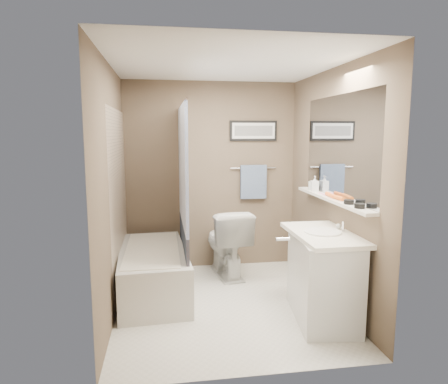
{
  "coord_description": "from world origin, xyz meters",
  "views": [
    {
      "loc": [
        -0.62,
        -3.86,
        1.75
      ],
      "look_at": [
        0.0,
        0.15,
        1.15
      ],
      "focal_mm": 32.0,
      "sensor_mm": 36.0,
      "label": 1
    }
  ],
  "objects": [
    {
      "name": "ground",
      "position": [
        0.0,
        0.0,
        0.0
      ],
      "size": [
        2.5,
        2.5,
        0.0
      ],
      "primitive_type": "plane",
      "color": "silver",
      "rests_on": "ground"
    },
    {
      "name": "ceiling",
      "position": [
        0.0,
        0.0,
        2.38
      ],
      "size": [
        2.2,
        2.5,
        0.04
      ],
      "primitive_type": "cube",
      "color": "white",
      "rests_on": "wall_back"
    },
    {
      "name": "wall_back",
      "position": [
        0.0,
        1.23,
        1.2
      ],
      "size": [
        2.2,
        0.04,
        2.4
      ],
      "primitive_type": "cube",
      "color": "brown",
      "rests_on": "ground"
    },
    {
      "name": "wall_front",
      "position": [
        0.0,
        -1.23,
        1.2
      ],
      "size": [
        2.2,
        0.04,
        2.4
      ],
      "primitive_type": "cube",
      "color": "brown",
      "rests_on": "ground"
    },
    {
      "name": "wall_left",
      "position": [
        -1.08,
        0.0,
        1.2
      ],
      "size": [
        0.04,
        2.5,
        2.4
      ],
      "primitive_type": "cube",
      "color": "brown",
      "rests_on": "ground"
    },
    {
      "name": "wall_right",
      "position": [
        1.08,
        0.0,
        1.2
      ],
      "size": [
        0.04,
        2.5,
        2.4
      ],
      "primitive_type": "cube",
      "color": "brown",
      "rests_on": "ground"
    },
    {
      "name": "tile_surround",
      "position": [
        -1.09,
        0.5,
        1.0
      ],
      "size": [
        0.02,
        1.55,
        2.0
      ],
      "primitive_type": "cube",
      "color": "tan",
      "rests_on": "wall_left"
    },
    {
      "name": "curtain_rod",
      "position": [
        -0.4,
        0.5,
        2.05
      ],
      "size": [
        0.02,
        1.55,
        0.02
      ],
      "primitive_type": "cylinder",
      "rotation": [
        1.57,
        0.0,
        0.0
      ],
      "color": "silver",
      "rests_on": "wall_left"
    },
    {
      "name": "curtain_upper",
      "position": [
        -0.4,
        0.5,
        1.4
      ],
      "size": [
        0.03,
        1.45,
        1.28
      ],
      "primitive_type": "cube",
      "color": "white",
      "rests_on": "curtain_rod"
    },
    {
      "name": "curtain_lower",
      "position": [
        -0.4,
        0.5,
        0.58
      ],
      "size": [
        0.03,
        1.45,
        0.36
      ],
      "primitive_type": "cube",
      "color": "#28344B",
      "rests_on": "curtain_rod"
    },
    {
      "name": "mirror",
      "position": [
        1.09,
        -0.15,
        1.62
      ],
      "size": [
        0.02,
        1.6,
        1.0
      ],
      "primitive_type": "cube",
      "color": "silver",
      "rests_on": "wall_right"
    },
    {
      "name": "shelf",
      "position": [
        1.04,
        -0.15,
        1.1
      ],
      "size": [
        0.12,
        1.6,
        0.03
      ],
      "primitive_type": "cube",
      "color": "silver",
      "rests_on": "wall_right"
    },
    {
      "name": "towel_bar",
      "position": [
        0.55,
        1.22,
        1.3
      ],
      "size": [
        0.6,
        0.02,
        0.02
      ],
      "primitive_type": "cylinder",
      "rotation": [
        0.0,
        1.57,
        0.0
      ],
      "color": "silver",
      "rests_on": "wall_back"
    },
    {
      "name": "towel",
      "position": [
        0.55,
        1.2,
        1.12
      ],
      "size": [
        0.34,
        0.05,
        0.44
      ],
      "primitive_type": "cube",
      "color": "#7E97B8",
      "rests_on": "towel_bar"
    },
    {
      "name": "art_frame",
      "position": [
        0.55,
        1.23,
        1.78
      ],
      "size": [
        0.62,
        0.02,
        0.26
      ],
      "primitive_type": "cube",
      "color": "black",
      "rests_on": "wall_back"
    },
    {
      "name": "art_mat",
      "position": [
        0.55,
        1.22,
        1.78
      ],
      "size": [
        0.56,
        0.0,
        0.2
      ],
      "primitive_type": "cube",
      "color": "white",
      "rests_on": "art_frame"
    },
    {
      "name": "art_image",
      "position": [
        0.55,
        1.22,
        1.78
      ],
      "size": [
        0.5,
        0.0,
        0.13
      ],
      "primitive_type": "cube",
      "color": "#595959",
      "rests_on": "art_mat"
    },
    {
      "name": "door",
      "position": [
        0.55,
        -1.24,
        1.0
      ],
      "size": [
        0.8,
        0.02,
        2.0
      ],
      "primitive_type": "cube",
      "color": "silver",
      "rests_on": "wall_front"
    },
    {
      "name": "door_handle",
      "position": [
        0.22,
        -1.19,
        1.0
      ],
      "size": [
        0.1,
        0.02,
        0.02
      ],
      "primitive_type": "cylinder",
      "rotation": [
        0.0,
        1.57,
        0.0
      ],
      "color": "silver",
      "rests_on": "door"
    },
    {
      "name": "bathtub",
      "position": [
        -0.75,
        0.4,
        0.25
      ],
      "size": [
        0.79,
        1.54,
        0.5
      ],
      "primitive_type": "cube",
      "rotation": [
        0.0,
        0.0,
        0.06
      ],
      "color": "silver",
      "rests_on": "ground"
    },
    {
      "name": "tub_rim",
      "position": [
        -0.75,
        0.4,
        0.5
      ],
      "size": [
        0.56,
        1.36,
        0.02
      ],
      "primitive_type": "cube",
      "color": "white",
      "rests_on": "bathtub"
    },
    {
      "name": "toilet",
      "position": [
        0.14,
        0.86,
        0.42
      ],
      "size": [
        0.57,
        0.88,
        0.84
      ],
      "primitive_type": "imported",
      "rotation": [
        0.0,
        0.0,
        3.27
      ],
      "color": "silver",
      "rests_on": "ground"
    },
    {
      "name": "vanity",
      "position": [
        0.85,
        -0.45,
        0.4
      ],
      "size": [
        0.61,
        0.96,
        0.8
      ],
      "primitive_type": "cube",
      "rotation": [
        0.0,
        0.0,
        -0.12
      ],
      "color": "silver",
      "rests_on": "ground"
    },
    {
      "name": "countertop",
      "position": [
        0.84,
        -0.45,
        0.82
      ],
      "size": [
        0.54,
        0.96,
        0.04
      ],
      "primitive_type": "cube",
      "color": "white",
      "rests_on": "vanity"
    },
    {
      "name": "sink_basin",
      "position": [
        0.83,
        -0.45,
        0.85
      ],
      "size": [
        0.34,
        0.34,
        0.01
      ],
      "primitive_type": "cylinder",
      "color": "white",
      "rests_on": "countertop"
    },
    {
      "name": "faucet_spout",
      "position": [
        1.03,
        -0.45,
        0.89
      ],
      "size": [
        0.02,
        0.02,
        0.1
      ],
      "primitive_type": "cylinder",
      "color": "silver",
      "rests_on": "countertop"
    },
    {
      "name": "faucet_knob",
      "position": [
        1.03,
        -0.35,
        0.87
      ],
      "size": [
        0.05,
        0.05,
        0.05
      ],
      "primitive_type": "sphere",
      "color": "silver",
      "rests_on": "countertop"
    },
    {
      "name": "candle_bowl_near",
      "position": [
        1.04,
        -0.73,
        1.14
      ],
      "size": [
        0.09,
        0.09,
        0.04
      ],
      "primitive_type": "cylinder",
      "color": "black",
      "rests_on": "shelf"
    },
    {
      "name": "candle_bowl_far",
      "position": [
        1.04,
        -0.53,
        1.14
      ],
      "size": [
        0.09,
        0.09,
        0.04
      ],
      "primitive_type": "cylinder",
      "color": "black",
      "rests_on": "shelf"
    },
    {
      "name": "hair_brush_front",
      "position": [
        1.04,
        -0.28,
        1.14
      ],
      "size": [
        0.06,
        0.22,
        0.04
      ],
      "primitive_type": "cylinder",
      "rotation": [
        1.57,
        0.0,
        0.1
      ],
      "color": "orange",
      "rests_on": "shelf"
    },
    {
      "name": "hair_brush_back",
      "position": [
        1.04,
        -0.12,
        1.14
      ],
      "size": [
        0.06,
        0.22,
        0.04
      ],
      "primitive_type": "cylinder",
      "rotation": [
        1.57,
        0.0,
        -0.08
      ],
      "color": "orange",
      "rests_on": "shelf"
    },
    {
      "name": "pink_comb",
      "position": [
        1.04,
        0.07,
        1.12
      ],
      "size": [
        0.05,
        0.16,
        0.01
      ],
      "primitive_type": "cube",
      "rotation": [
        0.0,
        0.0,
        0.11
      ],
      "color": "pink",
      "rests_on": "shelf"
    },
    {
      "name": "glass_jar",
      "position": [
        1.04,
        0.38,
        1.17
      ],
      "size": [
        0.08,
        0.08,
        0.1
      ],
      "primitive_type": "cylinder",
      "color": "silver",
      "rests_on": "shelf"
    },
    {
      "name": "soap_bottle",
      "position": [
        1.04,
        0.3,
        1.2
      ],
      "size": [
        0.08,
        0.09,
        0.17
      ],
      "primitive_type": "imported",
      "rotation": [
        0.0,
        0.0,
        -0.11
      ],
      "color": "#999999",
      "rests_on": "shelf"
    }
  ]
}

